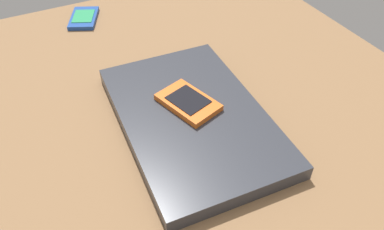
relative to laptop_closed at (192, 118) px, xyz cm
name	(u,v)px	position (x,y,z in cm)	size (l,w,h in cm)	color
desk_surface	(245,151)	(-8.13, -5.42, -2.80)	(120.00, 80.00, 3.00)	olive
laptop_closed	(192,118)	(0.00, 0.00, 0.00)	(35.08, 22.29, 2.60)	#33353D
cell_phone_on_laptop	(188,102)	(2.00, -0.29, 1.84)	(11.51, 9.10, 1.16)	orange
cell_phone_on_desk	(84,18)	(42.70, 6.75, -0.79)	(11.26, 9.29, 1.09)	#1E479E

